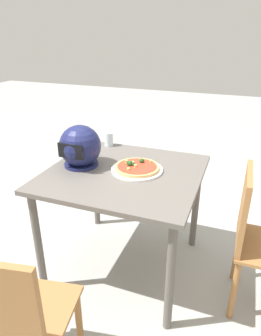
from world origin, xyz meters
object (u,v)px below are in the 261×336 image
Objects in this scene: motorcycle_helmet at (80,147)px; drinking_glass at (109,139)px; pizza at (137,167)px; chair_far at (14,321)px; dining_table at (124,184)px; chair_side at (257,236)px.

motorcycle_helmet reaches higher than drinking_glass.
drinking_glass is (0.36, -0.36, 0.03)m from pizza.
motorcycle_helmet is 0.31× the size of chair_far.
chair_far is (0.09, 1.01, -0.16)m from dining_table.
motorcycle_helmet is 0.43m from drinking_glass.
motorcycle_helmet is 1.22m from chair_side.
pizza is 2.75× the size of drinking_glass.
motorcycle_helmet is at bearing -77.81° from chair_far.
drinking_glass reaches higher than pizza.
dining_table is 0.15m from pizza.
drinking_glass is (-0.02, -0.42, -0.08)m from motorcycle_helmet.
pizza is 0.32× the size of chair_far.
drinking_glass is 1.26m from chair_side.
motorcycle_helmet is 0.31× the size of chair_side.
chair_far is (-0.21, 0.99, -0.39)m from motorcycle_helmet.
chair_far is at bearing 84.80° from dining_table.
pizza is at bearing -150.32° from dining_table.
motorcycle_helmet is (0.38, 0.05, 0.11)m from pizza.
motorcycle_helmet is at bearing 2.51° from dining_table.
motorcycle_helmet is at bearing -1.16° from chair_side.
motorcycle_helmet is at bearing 8.22° from pizza.
chair_side is at bearing -134.14° from chair_far.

